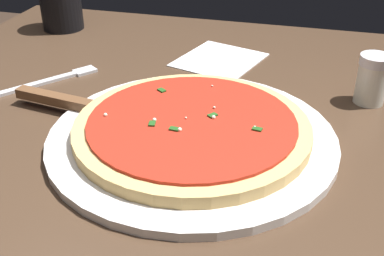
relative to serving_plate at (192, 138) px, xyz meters
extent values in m
cube|color=black|center=(-0.45, 0.43, -0.39)|extent=(0.06, 0.06, 0.71)
cube|color=#473323|center=(-0.05, 0.04, -0.02)|extent=(0.95, 0.92, 0.03)
cylinder|color=white|center=(0.00, 0.00, 0.00)|extent=(0.37, 0.37, 0.01)
cylinder|color=#DBB26B|center=(0.00, 0.00, 0.01)|extent=(0.30, 0.30, 0.02)
cylinder|color=red|center=(0.00, 0.00, 0.02)|extent=(0.27, 0.27, 0.00)
sphere|color=#EFEACC|center=(-0.01, 0.00, 0.03)|extent=(0.00, 0.00, 0.00)
sphere|color=#EFEACC|center=(-0.01, -0.03, 0.03)|extent=(0.01, 0.01, 0.01)
sphere|color=#EFEACC|center=(-0.05, -0.01, 0.03)|extent=(0.01, 0.01, 0.01)
sphere|color=#EFEACC|center=(-0.11, -0.02, 0.03)|extent=(0.01, 0.01, 0.01)
sphere|color=#EFEACC|center=(0.03, 0.01, 0.03)|extent=(0.01, 0.01, 0.01)
sphere|color=#EFEACC|center=(0.00, 0.10, 0.03)|extent=(0.00, 0.00, 0.00)
sphere|color=#EFEACC|center=(0.02, 0.04, 0.03)|extent=(0.00, 0.00, 0.00)
sphere|color=#EFEACC|center=(0.08, 0.00, 0.03)|extent=(0.00, 0.00, 0.00)
cube|color=#23561E|center=(-0.06, 0.07, 0.03)|extent=(0.01, 0.01, 0.00)
cube|color=#23561E|center=(-0.05, -0.02, 0.03)|extent=(0.01, 0.01, 0.00)
cube|color=#23561E|center=(0.08, 0.00, 0.03)|extent=(0.01, 0.01, 0.00)
cube|color=#23561E|center=(-0.01, -0.03, 0.03)|extent=(0.01, 0.01, 0.00)
cube|color=#23561E|center=(0.02, 0.02, 0.03)|extent=(0.01, 0.01, 0.00)
cube|color=silver|center=(-0.10, 0.01, 0.01)|extent=(0.10, 0.08, 0.00)
cube|color=brown|center=(-0.21, 0.03, 0.01)|extent=(0.13, 0.04, 0.01)
cylinder|color=black|center=(-0.38, 0.36, 0.05)|extent=(0.08, 0.08, 0.12)
cube|color=white|center=(-0.02, 0.28, 0.00)|extent=(0.17, 0.18, 0.00)
cube|color=silver|center=(-0.29, 0.09, 0.00)|extent=(0.10, 0.13, 0.00)
cube|color=silver|center=(-0.23, 0.17, 0.00)|extent=(0.04, 0.04, 0.00)
cylinder|color=silver|center=(0.22, 0.18, 0.02)|extent=(0.04, 0.04, 0.06)
cylinder|color=silver|center=(0.22, 0.18, 0.06)|extent=(0.05, 0.05, 0.01)
camera|label=1|loc=(0.14, -0.51, 0.33)|focal=45.17mm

